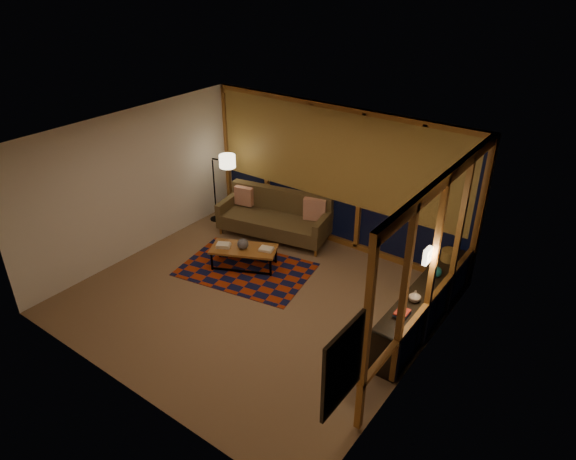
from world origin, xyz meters
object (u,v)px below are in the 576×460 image
Objects in this scene: coffee_table at (244,257)px; floor_lamp at (214,187)px; sofa at (274,217)px; bookshelf at (423,306)px.

floor_lamp reaches higher than coffee_table.
floor_lamp reaches higher than sofa.
coffee_table is 2.10m from floor_lamp.
bookshelf is (4.97, -0.74, -0.41)m from floor_lamp.
bookshelf is at bearing -21.49° from floor_lamp.
coffee_table is 3.28m from bookshelf.
sofa is 0.79× the size of bookshelf.
bookshelf is (3.26, 0.34, 0.15)m from coffee_table.
coffee_table is (0.25, -1.22, -0.25)m from sofa.
coffee_table is at bearing -89.96° from sofa.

